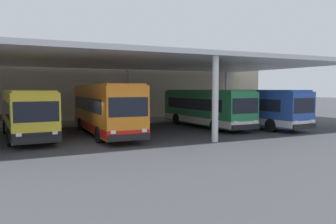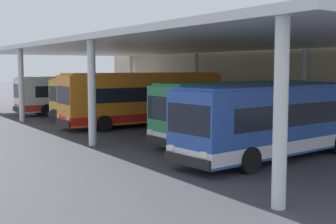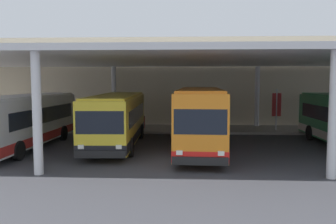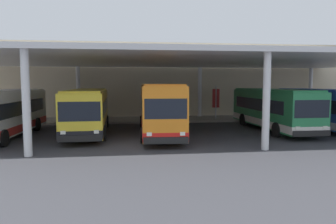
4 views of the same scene
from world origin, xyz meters
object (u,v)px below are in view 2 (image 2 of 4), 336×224
Objects in this scene: trash_bin at (196,106)px; bus_second_bay at (119,97)px; bus_middle_bay at (144,99)px; bus_departing at (279,120)px; bus_nearest_bay at (79,94)px; bus_far_bay at (245,111)px; banner_sign at (290,97)px; bench_waiting at (179,103)px.

bus_second_bay is at bearing -95.36° from trash_bin.
bus_middle_bay is 1.07× the size of bus_departing.
bus_second_bay is (5.32, 1.10, 0.00)m from bus_nearest_bay.
bus_middle_bay reaches higher than bus_departing.
bus_middle_bay is (10.40, 0.30, 0.19)m from bus_nearest_bay.
bus_nearest_bay is at bearing -126.40° from trash_bin.
bus_middle_bay is at bearing -174.79° from bus_far_bay.
bus_far_bay is at bearing -67.87° from banner_sign.
bus_second_bay is 1.01× the size of bus_far_bay.
banner_sign is at bearing -2.66° from trash_bin.
bench_waiting is at bearing 172.96° from trash_bin.
banner_sign is (10.65, -0.50, 1.30)m from trash_bin.
bus_departing is 19.08m from trash_bin.
bus_second_bay is 5.15m from bus_middle_bay.
bus_far_bay is (8.87, 0.81, -0.19)m from bus_middle_bay.
bus_departing is at bearing -22.48° from bus_far_bay.
bus_nearest_bay is 10.41m from bus_middle_bay.
bus_departing is 5.94× the size of bench_waiting.
banner_sign reaches higher than bus_departing.
bus_far_bay is (19.27, 1.11, 0.00)m from bus_nearest_bay.
trash_bin is at bearing 152.22° from bus_far_bay.
bus_middle_bay is 12.63m from bus_departing.
bus_second_bay is at bearing 11.65° from bus_nearest_bay.
bus_departing is 3.34× the size of banner_sign.
bus_second_bay reaches higher than trash_bin.
bench_waiting is (-20.12, 8.93, -0.99)m from bus_departing.
bench_waiting is at bearing 71.21° from bus_nearest_bay.
bus_nearest_bay is 3.31× the size of banner_sign.
bus_departing is at bearing -4.97° from bus_second_bay.
bus_departing is (12.61, -0.74, -0.19)m from bus_middle_bay.
bus_second_bay and bus_far_bay have the same top height.
bus_departing reaches higher than bench_waiting.
bus_middle_bay is 3.56× the size of banner_sign.
bus_departing is at bearing -23.94° from bench_waiting.
bus_nearest_bay is 10.12m from trash_bin.
bus_second_bay and bus_departing have the same top height.
trash_bin is (-13.29, 7.00, -0.98)m from bus_far_bay.
bus_middle_bay reaches higher than bench_waiting.
bench_waiting is at bearing 155.73° from bus_far_bay.
banner_sign is at bearing 29.97° from bus_second_bay.
bus_far_bay is 7.03m from banner_sign.
bus_nearest_bay is 19.31m from bus_far_bay.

